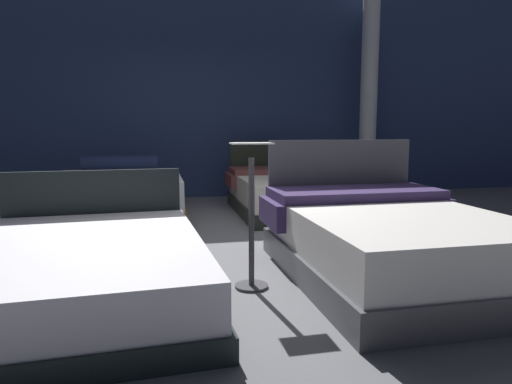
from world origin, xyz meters
name	(u,v)px	position (x,y,z in m)	size (l,w,h in m)	color
ground_plane	(225,245)	(0.00, 0.00, -0.01)	(18.00, 18.00, 0.02)	slate
showroom_back_wall	(193,90)	(0.00, 3.24, 1.75)	(18.00, 0.06, 3.50)	navy
bed_0	(86,271)	(-1.11, -1.30, 0.21)	(1.64, 2.18, 0.78)	black
bed_1	(388,241)	(1.08, -1.25, 0.28)	(1.61, 2.09, 1.03)	#525458
bed_2	(117,197)	(-1.12, 1.59, 0.28)	(1.66, 1.98, 0.76)	brown
bed_3	(291,193)	(1.15, 1.55, 0.26)	(1.57, 2.02, 0.95)	black
price_sign	(251,233)	(0.00, -1.27, 0.40)	(0.28, 0.24, 1.04)	#3F3F44
support_pillar	(369,91)	(2.85, 2.75, 1.75)	(0.28, 0.28, 3.50)	silver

